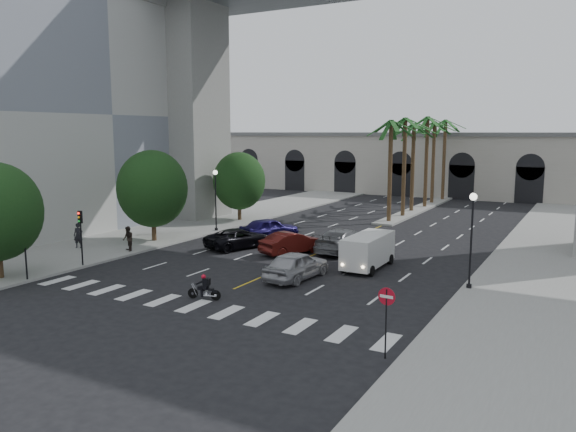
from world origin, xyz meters
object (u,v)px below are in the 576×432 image
(traffic_signal_near, at_px, (24,239))
(car_a, at_px, (296,265))
(traffic_signal_far, at_px, (81,229))
(do_not_enter_sign, at_px, (386,307))
(cargo_van, at_px, (368,250))
(car_e, at_px, (269,228))
(pedestrian_b, at_px, (128,239))
(lamp_post_right, at_px, (472,232))
(motorcycle_rider, at_px, (205,288))
(lamp_post_left_far, at_px, (216,195))
(car_c, at_px, (239,238))
(car_b, at_px, (292,243))
(car_d, at_px, (344,240))
(pedestrian_a, at_px, (78,235))

(traffic_signal_near, xyz_separation_m, car_a, (13.31, 8.07, -1.67))
(traffic_signal_far, distance_m, do_not_enter_sign, 22.29)
(cargo_van, bearing_deg, traffic_signal_far, -152.20)
(car_e, distance_m, pedestrian_b, 11.27)
(car_a, bearing_deg, car_e, -47.80)
(lamp_post_right, distance_m, motorcycle_rider, 14.49)
(traffic_signal_far, distance_m, car_e, 15.19)
(traffic_signal_near, height_order, do_not_enter_sign, traffic_signal_near)
(lamp_post_left_far, relative_size, car_e, 1.06)
(car_c, bearing_deg, car_b, -158.18)
(traffic_signal_near, relative_size, car_e, 0.72)
(car_d, height_order, pedestrian_b, pedestrian_b)
(lamp_post_right, xyz_separation_m, traffic_signal_far, (-22.70, -6.50, -0.71))
(motorcycle_rider, bearing_deg, car_d, 71.23)
(traffic_signal_far, relative_size, pedestrian_b, 2.04)
(lamp_post_left_far, height_order, car_b, lamp_post_left_far)
(car_c, distance_m, pedestrian_b, 7.96)
(lamp_post_left_far, height_order, car_a, lamp_post_left_far)
(car_d, bearing_deg, traffic_signal_far, 47.79)
(do_not_enter_sign, bearing_deg, lamp_post_right, 89.39)
(lamp_post_left_far, height_order, traffic_signal_far, lamp_post_left_far)
(traffic_signal_far, bearing_deg, traffic_signal_near, -90.00)
(car_a, bearing_deg, cargo_van, -117.27)
(lamp_post_left_far, height_order, lamp_post_right, same)
(cargo_van, bearing_deg, car_b, 166.65)
(lamp_post_right, relative_size, car_b, 1.12)
(traffic_signal_far, distance_m, car_b, 14.10)
(cargo_van, bearing_deg, traffic_signal_near, -142.21)
(car_b, bearing_deg, do_not_enter_sign, 153.38)
(car_c, height_order, cargo_van, cargo_van)
(motorcycle_rider, height_order, car_b, car_b)
(pedestrian_a, height_order, do_not_enter_sign, do_not_enter_sign)
(lamp_post_right, xyz_separation_m, do_not_enter_sign, (-0.90, -11.12, -1.20))
(traffic_signal_far, bearing_deg, cargo_van, 28.00)
(car_e, bearing_deg, car_d, -170.76)
(lamp_post_left_far, height_order, pedestrian_b, lamp_post_left_far)
(lamp_post_right, bearing_deg, lamp_post_left_far, 160.67)
(lamp_post_right, height_order, car_d, lamp_post_right)
(lamp_post_right, relative_size, car_a, 1.08)
(traffic_signal_far, distance_m, pedestrian_a, 5.99)
(lamp_post_right, xyz_separation_m, car_c, (-17.33, 3.38, -2.49))
(lamp_post_left_far, bearing_deg, pedestrian_b, -92.52)
(lamp_post_right, relative_size, car_d, 0.90)
(lamp_post_left_far, height_order, car_e, lamp_post_left_far)
(motorcycle_rider, relative_size, car_c, 0.35)
(car_a, height_order, pedestrian_b, pedestrian_b)
(car_d, xyz_separation_m, cargo_van, (3.24, -3.80, 0.33))
(do_not_enter_sign, bearing_deg, car_a, 138.36)
(cargo_van, bearing_deg, car_e, 152.10)
(do_not_enter_sign, bearing_deg, pedestrian_b, 161.70)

